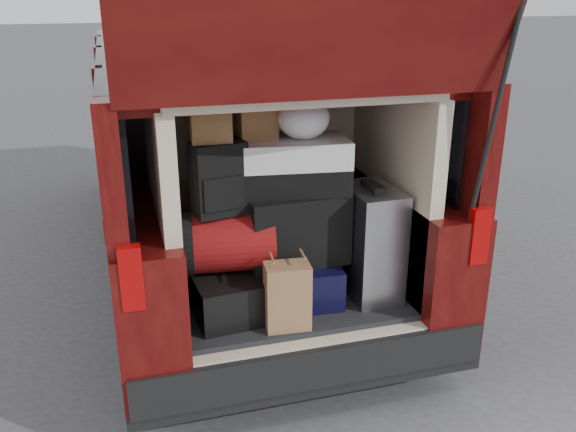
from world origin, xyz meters
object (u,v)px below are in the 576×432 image
black_hardshell (229,288)px  navy_hardshell (297,276)px  backpack (219,178)px  twotone_duffel (288,165)px  red_duffel (226,241)px  kraft_bag (287,296)px  black_soft_case (295,227)px  silver_roller (370,242)px

black_hardshell → navy_hardshell: black_hardshell is taller
backpack → twotone_duffel: (0.39, 0.07, 0.02)m
navy_hardshell → red_duffel: (-0.41, -0.03, 0.28)m
kraft_bag → red_duffel: 0.44m
black_hardshell → kraft_bag: kraft_bag is taller
navy_hardshell → kraft_bag: 0.37m
black_soft_case → twotone_duffel: 0.34m
navy_hardshell → red_duffel: 0.50m
kraft_bag → twotone_duffel: twotone_duffel is taller
twotone_duffel → backpack: bearing=-161.9°
kraft_bag → twotone_duffel: size_ratio=0.55×
navy_hardshell → red_duffel: red_duffel is taller
kraft_bag → backpack: size_ratio=0.93×
black_soft_case → backpack: 0.53m
backpack → black_hardshell: bearing=6.0°
black_hardshell → black_soft_case: size_ratio=1.05×
red_duffel → twotone_duffel: (0.36, 0.07, 0.37)m
backpack → red_duffel: bearing=-0.9°
red_duffel → kraft_bag: bearing=-42.3°
silver_roller → backpack: (-0.83, 0.05, 0.43)m
kraft_bag → black_soft_case: (0.13, 0.32, 0.25)m
silver_roller → backpack: backpack is taller
twotone_duffel → red_duffel: bearing=-161.8°
silver_roller → twotone_duffel: twotone_duffel is taller
navy_hardshell → black_soft_case: black_soft_case is taller
black_hardshell → red_duffel: bearing=-144.1°
black_hardshell → kraft_bag: size_ratio=1.63×
silver_roller → red_duffel: silver_roller is taller
kraft_bag → backpack: backpack is taller
navy_hardshell → kraft_bag: bearing=-110.8°
kraft_bag → backpack: bearing=139.4°
black_soft_case → red_duffel: bearing=-178.4°
backpack → twotone_duffel: bearing=0.1°
silver_roller → red_duffel: size_ratio=1.27×
black_hardshell → black_soft_case: bearing=-1.5°
black_hardshell → backpack: size_ratio=1.51×
kraft_bag → red_duffel: (-0.26, 0.29, 0.22)m
red_duffel → twotone_duffel: 0.52m
black_soft_case → silver_roller: bearing=-14.2°
navy_hardshell → kraft_bag: size_ratio=1.46×
navy_hardshell → backpack: size_ratio=1.36×
kraft_bag → backpack: 0.70m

